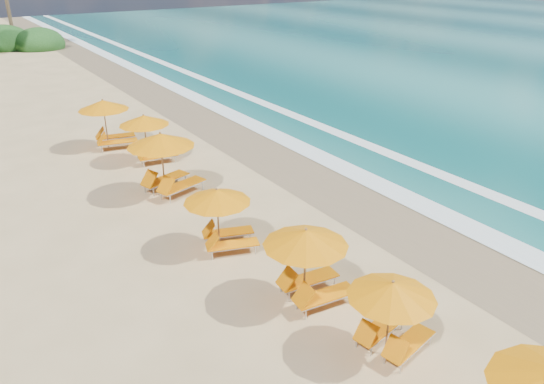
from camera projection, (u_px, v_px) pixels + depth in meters
ground at (272, 223)px, 18.16m from camera, size 160.00×160.00×0.00m
wet_sand at (358, 197)px, 20.15m from camera, size 4.00×160.00×0.01m
surf_foam at (407, 181)px, 21.48m from camera, size 4.00×160.00×0.01m
station_1 at (393, 310)px, 11.81m from camera, size 2.49×2.39×2.05m
station_2 at (311, 260)px, 13.56m from camera, size 2.60×2.44×2.27m
station_3 at (223, 215)px, 16.12m from camera, size 2.71×2.65×2.12m
station_4 at (167, 159)px, 19.87m from camera, size 3.26×3.18×2.59m
station_5 at (149, 135)px, 23.19m from camera, size 2.61×2.47×2.24m
station_6 at (109, 120)px, 24.96m from camera, size 2.93×2.81×2.42m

